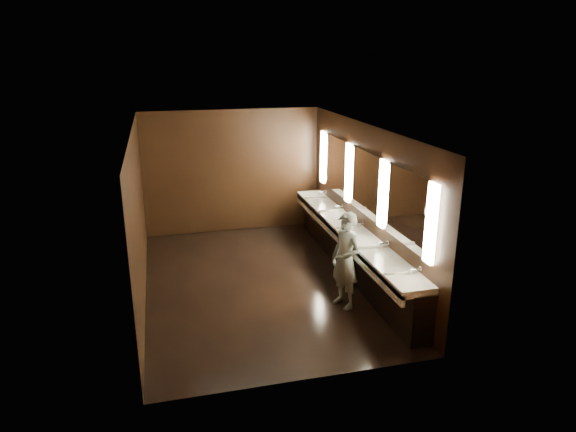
{
  "coord_description": "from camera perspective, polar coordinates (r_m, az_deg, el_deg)",
  "views": [
    {
      "loc": [
        -1.59,
        -8.39,
        4.02
      ],
      "look_at": [
        0.55,
        0.0,
        1.23
      ],
      "focal_mm": 32.0,
      "sensor_mm": 36.0,
      "label": 1
    }
  ],
  "objects": [
    {
      "name": "wall_back",
      "position": [
        11.8,
        -6.2,
        4.93
      ],
      "size": [
        4.0,
        0.02,
        2.8
      ],
      "primitive_type": "cube",
      "color": "black",
      "rests_on": "floor"
    },
    {
      "name": "floor",
      "position": [
        9.44,
        -3.24,
        -7.37
      ],
      "size": [
        6.0,
        6.0,
        0.0
      ],
      "primitive_type": "plane",
      "color": "black",
      "rests_on": "ground"
    },
    {
      "name": "wall_left",
      "position": [
        8.8,
        -16.28,
        -0.19
      ],
      "size": [
        0.02,
        6.0,
        2.8
      ],
      "primitive_type": "cube",
      "color": "black",
      "rests_on": "floor"
    },
    {
      "name": "sink_counter",
      "position": [
        9.71,
        7.17,
        -3.56
      ],
      "size": [
        0.55,
        5.4,
        1.01
      ],
      "color": "black",
      "rests_on": "floor"
    },
    {
      "name": "person",
      "position": [
        8.34,
        6.41,
        -4.94
      ],
      "size": [
        0.56,
        0.68,
        1.6
      ],
      "primitive_type": "imported",
      "rotation": [
        0.0,
        0.0,
        -1.22
      ],
      "color": "#8DC1D3",
      "rests_on": "floor"
    },
    {
      "name": "wall_front",
      "position": [
        6.2,
        1.98,
        -7.12
      ],
      "size": [
        4.0,
        0.02,
        2.8
      ],
      "primitive_type": "cube",
      "color": "black",
      "rests_on": "floor"
    },
    {
      "name": "wall_right",
      "position": [
        9.5,
        8.54,
        1.65
      ],
      "size": [
        0.02,
        6.0,
        2.8
      ],
      "primitive_type": "cube",
      "color": "black",
      "rests_on": "floor"
    },
    {
      "name": "trash_bin",
      "position": [
        9.39,
        6.7,
        -5.59
      ],
      "size": [
        0.42,
        0.42,
        0.61
      ],
      "primitive_type": "cylinder",
      "rotation": [
        0.0,
        0.0,
        0.07
      ],
      "color": "black",
      "rests_on": "floor"
    },
    {
      "name": "ceiling",
      "position": [
        8.63,
        -3.56,
        9.71
      ],
      "size": [
        4.0,
        6.0,
        0.02
      ],
      "primitive_type": "cube",
      "color": "#2D2D2B",
      "rests_on": "wall_back"
    },
    {
      "name": "mirror_band",
      "position": [
        9.4,
        8.53,
        3.69
      ],
      "size": [
        0.06,
        5.03,
        1.15
      ],
      "color": "#FFF1C8",
      "rests_on": "wall_right"
    }
  ]
}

